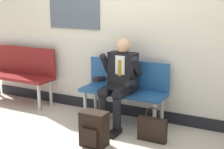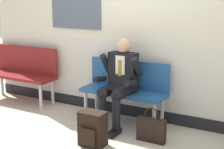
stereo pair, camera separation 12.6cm
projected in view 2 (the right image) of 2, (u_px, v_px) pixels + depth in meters
The scene contains 7 objects.
ground_plane at pixel (107, 126), 4.73m from camera, with size 18.00×18.00×0.00m, color #B2A899.
station_wall at pixel (126, 11), 4.85m from camera, with size 5.05×0.17×3.18m.
bench_with_person at pixel (125, 86), 4.79m from camera, with size 1.24×0.42×0.89m.
bench_empty at pixel (22, 70), 5.74m from camera, with size 1.35×0.42×0.95m.
person_seated at pixel (119, 81), 4.59m from camera, with size 0.57×0.70×1.23m.
backpack at pixel (92, 129), 4.07m from camera, with size 0.32×0.25×0.43m.
handbag at pixel (151, 129), 4.18m from camera, with size 0.37×0.09×0.45m.
Camera 2 is at (2.23, -3.83, 1.80)m, focal length 53.56 mm.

